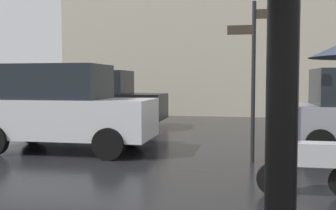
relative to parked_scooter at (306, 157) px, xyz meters
name	(u,v)px	position (x,y,z in m)	size (l,w,h in m)	color
parked_scooter	(306,157)	(0.00, 0.00, 0.00)	(1.44, 0.32, 1.23)	black
parked_car_left	(98,99)	(-5.81, 7.29, 0.43)	(4.53, 1.97, 1.97)	black
parked_car_distant	(64,108)	(-4.94, 2.77, 0.45)	(4.02, 1.86, 2.00)	silver
street_signpost	(254,66)	(-0.66, 2.27, 1.36)	(1.08, 0.08, 3.18)	black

